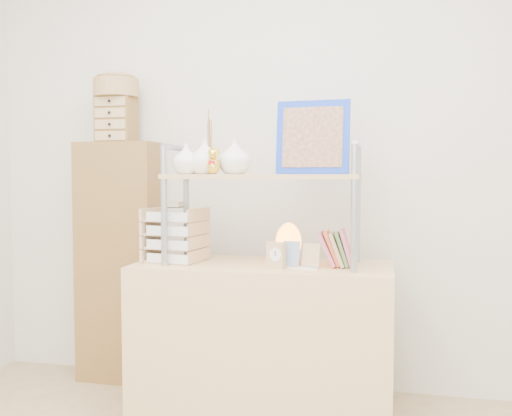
{
  "coord_description": "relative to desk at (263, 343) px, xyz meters",
  "views": [
    {
      "loc": [
        0.56,
        -1.4,
        1.17
      ],
      "look_at": [
        -0.03,
        1.2,
        1.01
      ],
      "focal_mm": 40.0,
      "sensor_mm": 36.0,
      "label": 1
    }
  ],
  "objects": [
    {
      "name": "room_shell",
      "position": [
        0.0,
        -0.81,
        1.32
      ],
      "size": [
        3.42,
        3.41,
        2.61
      ],
      "color": "silver",
      "rests_on": "ground"
    },
    {
      "name": "desk",
      "position": [
        0.0,
        0.0,
        0.0
      ],
      "size": [
        1.2,
        0.5,
        0.75
      ],
      "primitive_type": "cube",
      "color": "tan",
      "rests_on": "ground"
    },
    {
      "name": "hutch",
      "position": [
        -0.07,
        0.01,
        0.82
      ],
      "size": [
        0.9,
        0.34,
        0.77
      ],
      "color": "#9396A0",
      "rests_on": "desk"
    },
    {
      "name": "desk_clock",
      "position": [
        0.08,
        -0.11,
        0.43
      ],
      "size": [
        0.09,
        0.06,
        0.12
      ],
      "color": "tan",
      "rests_on": "desk"
    },
    {
      "name": "drawer_chest",
      "position": [
        -0.91,
        0.35,
        1.1
      ],
      "size": [
        0.2,
        0.16,
        0.25
      ],
      "color": "brown",
      "rests_on": "cabinet"
    },
    {
      "name": "postcard_stand",
      "position": [
        0.19,
        -0.08,
        0.41
      ],
      "size": [
        0.17,
        0.08,
        0.12
      ],
      "color": "white",
      "rests_on": "desk"
    },
    {
      "name": "cabinet",
      "position": [
        -0.91,
        0.37,
        0.3
      ],
      "size": [
        0.45,
        0.25,
        1.35
      ],
      "primitive_type": "cube",
      "rotation": [
        0.0,
        0.0,
        -0.01
      ],
      "color": "brown",
      "rests_on": "ground"
    },
    {
      "name": "woven_basket",
      "position": [
        -0.91,
        0.35,
        1.28
      ],
      "size": [
        0.25,
        0.25,
        0.1
      ],
      "primitive_type": "cylinder",
      "color": "olive",
      "rests_on": "drawer_chest"
    },
    {
      "name": "letter_tray",
      "position": [
        -0.43,
        -0.02,
        0.49
      ],
      "size": [
        0.27,
        0.26,
        0.29
      ],
      "color": "tan",
      "rests_on": "desk"
    },
    {
      "name": "salt_lamp",
      "position": [
        0.12,
        0.01,
        0.48
      ],
      "size": [
        0.13,
        0.12,
        0.2
      ],
      "color": "brown",
      "rests_on": "desk"
    }
  ]
}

